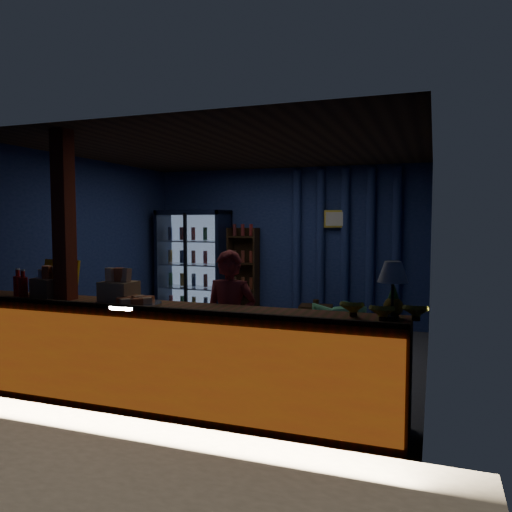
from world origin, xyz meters
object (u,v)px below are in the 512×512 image
Objects in this scene: table_lamp at (393,274)px; green_chair at (338,322)px; pastry_tray at (134,303)px; shopkeeper at (230,324)px.

green_chair is at bearing 107.34° from table_lamp.
pastry_tray is 1.08× the size of table_lamp.
table_lamp reaches higher than green_chair.
table_lamp is at bearing 64.92° from green_chair.
shopkeeper is 2.47× the size of green_chair.
green_chair is 3.57m from pastry_tray.
table_lamp is at bearing 2.69° from pastry_tray.
table_lamp is (0.98, -3.15, 1.05)m from green_chair.
table_lamp is (2.26, 0.11, 0.33)m from pastry_tray.
pastry_tray is at bearing -148.19° from shopkeeper.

